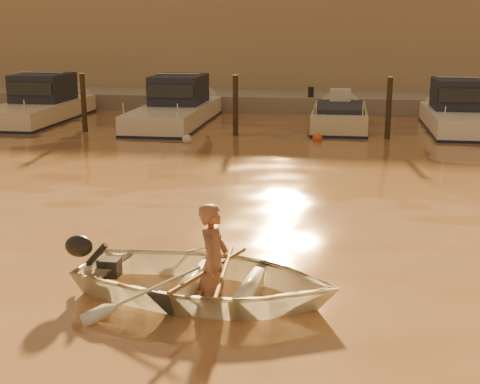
% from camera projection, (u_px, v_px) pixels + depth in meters
% --- Properties ---
extents(ground_plane, '(160.00, 160.00, 0.00)m').
position_uv_depth(ground_plane, '(92.00, 298.00, 9.21)').
color(ground_plane, '#9A653D').
rests_on(ground_plane, ground).
extents(dinghy, '(3.99, 3.10, 0.76)m').
position_uv_depth(dinghy, '(207.00, 280.00, 9.14)').
color(dinghy, white).
rests_on(dinghy, ground_plane).
extents(person, '(0.47, 0.65, 1.65)m').
position_uv_depth(person, '(214.00, 263.00, 9.05)').
color(person, '#915D48').
rests_on(person, dinghy).
extents(outboard_motor, '(0.95, 0.52, 0.70)m').
position_uv_depth(outboard_motor, '(108.00, 267.00, 9.56)').
color(outboard_motor, black).
rests_on(outboard_motor, dinghy).
extents(oar_port, '(0.21, 2.10, 0.13)m').
position_uv_depth(oar_port, '(224.00, 271.00, 9.03)').
color(oar_port, brown).
rests_on(oar_port, dinghy).
extents(oar_starboard, '(0.71, 2.02, 0.13)m').
position_uv_depth(oar_starboard, '(210.00, 269.00, 9.09)').
color(oar_starboard, brown).
rests_on(oar_starboard, dinghy).
extents(moored_boat_1, '(2.34, 6.93, 1.75)m').
position_uv_depth(moored_boat_1, '(37.00, 105.00, 25.59)').
color(moored_boat_1, beige).
rests_on(moored_boat_1, ground_plane).
extents(moored_boat_2, '(2.27, 7.60, 1.75)m').
position_uv_depth(moored_boat_2, '(175.00, 107.00, 24.79)').
color(moored_boat_2, silver).
rests_on(moored_boat_2, ground_plane).
extents(moored_boat_3, '(1.88, 5.50, 0.95)m').
position_uv_depth(moored_boat_3, '(339.00, 121.00, 24.00)').
color(moored_boat_3, beige).
rests_on(moored_boat_3, ground_plane).
extents(moored_boat_4, '(1.96, 6.16, 1.75)m').
position_uv_depth(moored_boat_4, '(457.00, 113.00, 23.31)').
color(moored_boat_4, white).
rests_on(moored_boat_4, ground_plane).
extents(piling_1, '(0.18, 0.18, 2.20)m').
position_uv_depth(piling_1, '(84.00, 106.00, 23.01)').
color(piling_1, '#2D2319').
rests_on(piling_1, ground_plane).
extents(piling_2, '(0.18, 0.18, 2.20)m').
position_uv_depth(piling_2, '(235.00, 108.00, 22.23)').
color(piling_2, '#2D2319').
rests_on(piling_2, ground_plane).
extents(piling_3, '(0.18, 0.18, 2.20)m').
position_uv_depth(piling_3, '(389.00, 111.00, 21.50)').
color(piling_3, '#2D2319').
rests_on(piling_3, ground_plane).
extents(fender_b, '(0.30, 0.30, 0.30)m').
position_uv_depth(fender_b, '(5.00, 129.00, 23.07)').
color(fender_b, orange).
rests_on(fender_b, ground_plane).
extents(fender_c, '(0.30, 0.30, 0.30)m').
position_uv_depth(fender_c, '(187.00, 139.00, 21.05)').
color(fender_c, silver).
rests_on(fender_c, ground_plane).
extents(fender_d, '(0.30, 0.30, 0.30)m').
position_uv_depth(fender_d, '(317.00, 138.00, 21.35)').
color(fender_d, '#EB4C1B').
rests_on(fender_d, ground_plane).
extents(quay, '(52.00, 4.00, 1.00)m').
position_uv_depth(quay, '(267.00, 104.00, 29.76)').
color(quay, gray).
rests_on(quay, ground_plane).
extents(waterfront_building, '(46.00, 7.00, 4.80)m').
position_uv_depth(waterfront_building, '(279.00, 48.00, 34.48)').
color(waterfront_building, '#9E8466').
rests_on(waterfront_building, quay).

